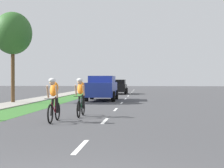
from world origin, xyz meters
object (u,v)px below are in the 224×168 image
(cyclist_lead, at_px, (54,99))
(sedan_black, at_px, (118,87))
(suv_blue, at_px, (102,87))
(cyclist_trailing, at_px, (81,97))
(street_tree_near, at_px, (13,34))

(cyclist_lead, relative_size, sedan_black, 0.40)
(cyclist_lead, xyz_separation_m, sedan_black, (0.48, 25.39, -0.04))
(sedan_black, bearing_deg, cyclist_lead, -91.09)
(cyclist_lead, bearing_deg, suv_blue, 89.31)
(cyclist_trailing, relative_size, sedan_black, 0.40)
(street_tree_near, bearing_deg, suv_blue, 32.00)
(cyclist_lead, distance_m, street_tree_near, 12.07)
(suv_blue, height_order, street_tree_near, street_tree_near)
(sedan_black, relative_size, street_tree_near, 0.73)
(cyclist_lead, height_order, street_tree_near, street_tree_near)
(sedan_black, bearing_deg, cyclist_trailing, -89.63)
(suv_blue, bearing_deg, cyclist_trailing, -87.69)
(suv_blue, relative_size, sedan_black, 1.09)
(suv_blue, relative_size, street_tree_near, 0.79)
(cyclist_trailing, bearing_deg, suv_blue, 92.31)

